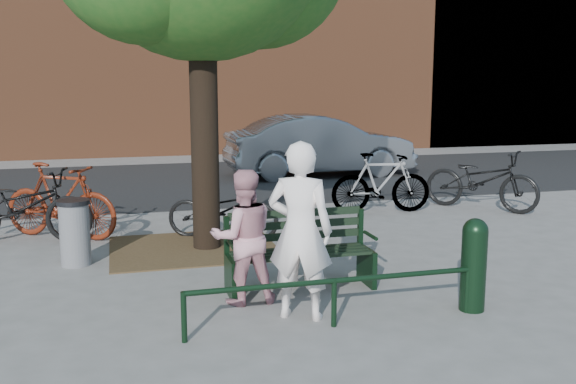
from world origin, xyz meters
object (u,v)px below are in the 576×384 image
object	(u,v)px
bollard	(474,261)
litter_bin	(75,232)
park_bench	(299,249)
person_right	(243,237)
parked_car	(320,145)
person_left	(300,231)
bicycle_c	(223,209)

from	to	relation	value
bollard	litter_bin	size ratio (longest dim) A/B	1.14
park_bench	litter_bin	bearing A→B (deg)	146.98
person_right	parked_car	distance (m)	9.64
park_bench	parked_car	xyz separation A→B (m)	(3.03, 8.54, 0.31)
park_bench	person_left	distance (m)	1.07
person_left	bollard	distance (m)	1.92
person_right	bollard	world-z (taller)	person_right
bicycle_c	parked_car	world-z (taller)	parked_car
person_left	bicycle_c	size ratio (longest dim) A/B	1.05
park_bench	bollard	world-z (taller)	bollard
bollard	parked_car	size ratio (longest dim) A/B	0.21
person_left	litter_bin	world-z (taller)	person_left
parked_car	person_left	bearing A→B (deg)	159.46
bollard	bicycle_c	bearing A→B (deg)	118.38
park_bench	parked_car	distance (m)	9.07
person_right	bollard	distance (m)	2.51
park_bench	person_right	bearing A→B (deg)	-155.64
person_left	person_right	distance (m)	0.79
park_bench	parked_car	bearing A→B (deg)	70.44
litter_bin	bicycle_c	xyz separation A→B (m)	(2.15, 0.91, 0.02)
person_left	bicycle_c	xyz separation A→B (m)	(-0.22, 3.55, -0.46)
parked_car	person_right	bearing A→B (deg)	155.62
park_bench	person_left	xyz separation A→B (m)	(-0.26, -0.93, 0.45)
person_right	bollard	xyz separation A→B (m)	(2.33, -0.89, -0.21)
bollard	park_bench	bearing A→B (deg)	142.66
bicycle_c	litter_bin	bearing A→B (deg)	138.78
park_bench	bicycle_c	distance (m)	2.66
bollard	parked_car	distance (m)	9.87
park_bench	bollard	size ratio (longest dim) A/B	1.71
litter_bin	parked_car	xyz separation A→B (m)	(5.66, 6.84, 0.33)
person_left	parked_car	size ratio (longest dim) A/B	0.39
park_bench	parked_car	size ratio (longest dim) A/B	0.37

